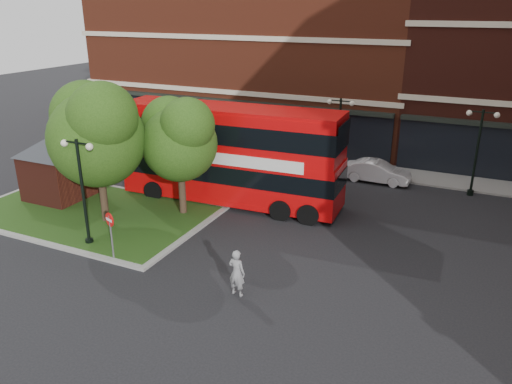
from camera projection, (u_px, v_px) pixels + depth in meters
The scene contains 15 objects.
ground at pixel (189, 272), 20.61m from camera, with size 120.00×120.00×0.00m, color black.
pavement_far at pixel (317, 163), 34.57m from camera, with size 44.00×3.00×0.12m, color slate.
terrace_far_left at pixel (258, 47), 41.65m from camera, with size 26.00×12.00×14.00m, color maroon.
traffic_island at pixel (91, 213), 26.29m from camera, with size 12.60×7.60×0.15m.
kiosk at pixel (56, 160), 27.54m from camera, with size 6.51×6.51×3.60m.
tree_island_west at pixel (95, 130), 23.71m from camera, with size 5.40×4.71×7.21m.
tree_island_east at pixel (179, 136), 24.82m from camera, with size 4.46×3.90×6.29m.
lamp_island at pixel (82, 187), 21.96m from camera, with size 1.72×0.36×5.00m.
lamp_far_left at pixel (339, 133), 31.11m from camera, with size 1.72×0.36×5.00m.
lamp_far_right at pixel (477, 148), 27.94m from camera, with size 1.72×0.36×5.00m.
bus at pixel (230, 148), 26.95m from camera, with size 12.38×3.36×4.68m.
woman at pixel (237, 273), 18.70m from camera, with size 0.69×0.45×1.88m, color gray.
car_silver at pixel (292, 153), 34.57m from camera, with size 1.73×4.29×1.46m, color #9D9FA4.
car_white at pixel (377, 172), 30.86m from camera, with size 1.42×4.06×1.34m, color white.
no_entry_sign at pixel (110, 227), 21.01m from camera, with size 0.59×0.26×2.22m.
Camera 1 is at (10.16, -15.24, 10.39)m, focal length 35.00 mm.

